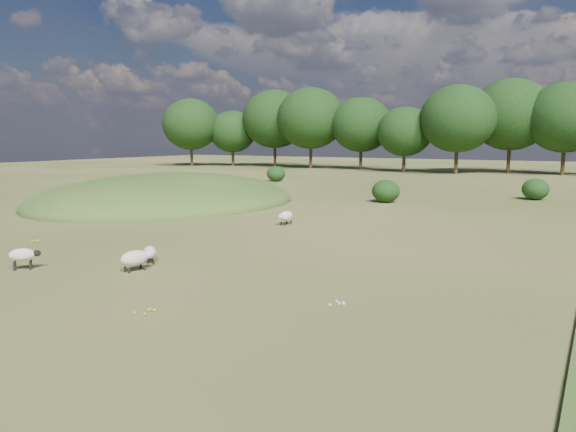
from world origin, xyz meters
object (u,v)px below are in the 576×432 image
object	(u,v)px
sheep_3	(286,216)
sheep_1	(23,255)
sheep_0	(150,252)
sheep_2	(136,258)

from	to	relation	value
sheep_3	sheep_1	bearing A→B (deg)	-12.45
sheep_3	sheep_0	bearing A→B (deg)	0.36
sheep_0	sheep_1	bearing A→B (deg)	88.90
sheep_1	sheep_2	world-z (taller)	sheep_1
sheep_2	sheep_0	bearing A→B (deg)	37.80
sheep_0	sheep_3	size ratio (longest dim) A/B	0.80
sheep_0	sheep_1	world-z (taller)	sheep_1
sheep_0	sheep_3	distance (m)	9.92
sheep_1	sheep_0	bearing A→B (deg)	1.70
sheep_1	sheep_3	size ratio (longest dim) A/B	0.79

